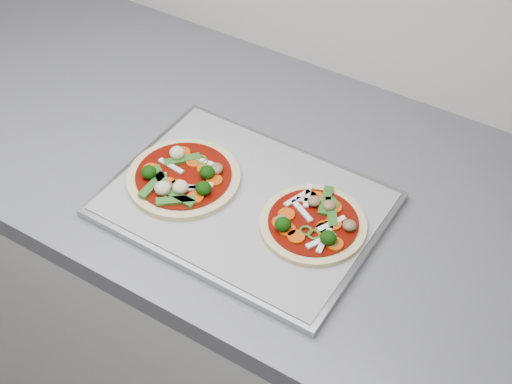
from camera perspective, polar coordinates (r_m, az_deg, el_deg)
The scene contains 5 objects.
countertop at distance 1.09m, azimuth 12.11°, elevation -3.93°, with size 3.60×0.60×0.04m, color slate.
baking_tray at distance 1.08m, azimuth -0.92°, elevation -0.99°, with size 0.41×0.30×0.01m, color #9A9AA0.
parchment at distance 1.08m, azimuth -0.92°, elevation -0.71°, with size 0.39×0.28×0.00m, color #9A999E.
pizza_left at distance 1.10m, azimuth -5.84°, elevation 1.17°, with size 0.19×0.19×0.03m.
pizza_right at distance 1.04m, azimuth 4.63°, elevation -2.47°, with size 0.20×0.20×0.03m.
Camera 1 is at (0.17, 0.59, 1.69)m, focal length 50.00 mm.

